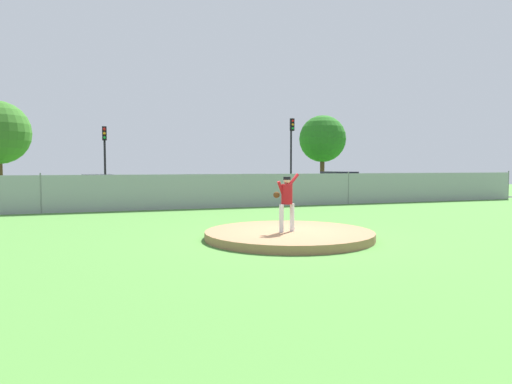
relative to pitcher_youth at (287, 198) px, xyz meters
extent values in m
plane|color=#4C8438|center=(0.15, 6.17, -1.22)|extent=(80.00, 80.00, 0.00)
cube|color=#2B2B2D|center=(0.15, 14.67, -1.22)|extent=(44.00, 7.00, 0.01)
cylinder|color=#99704C|center=(0.15, 0.17, -1.10)|extent=(4.93, 4.93, 0.24)
cylinder|color=silver|center=(-0.18, -0.07, -0.58)|extent=(0.13, 0.13, 0.80)
cylinder|color=silver|center=(0.21, 0.07, -0.58)|extent=(0.13, 0.13, 0.80)
cylinder|color=maroon|center=(0.01, 0.00, 0.11)|extent=(0.32, 0.32, 0.57)
cylinder|color=maroon|center=(0.19, 0.00, 0.49)|extent=(0.45, 0.23, 0.42)
cylinder|color=maroon|center=(-0.17, 0.00, 0.26)|extent=(0.29, 0.18, 0.46)
ellipsoid|color=#4C2D14|center=(-0.29, 0.05, 0.09)|extent=(0.20, 0.12, 0.18)
sphere|color=tan|center=(0.01, 0.00, 0.49)|extent=(0.20, 0.20, 0.20)
cylinder|color=black|center=(0.01, 0.00, 0.56)|extent=(0.21, 0.21, 0.09)
sphere|color=white|center=(0.46, 0.53, -0.95)|extent=(0.07, 0.07, 0.07)
cube|color=gray|center=(0.15, 10.17, -0.36)|extent=(39.24, 0.03, 1.73)
cylinder|color=slate|center=(-7.69, 10.17, -0.31)|extent=(0.07, 0.07, 1.83)
cylinder|color=slate|center=(8.00, 10.17, -0.31)|extent=(0.07, 0.07, 1.83)
cylinder|color=slate|center=(19.78, 10.17, -0.31)|extent=(0.07, 0.07, 1.83)
cube|color=#161E4C|center=(9.67, 14.23, -0.50)|extent=(1.86, 4.52, 0.80)
cube|color=black|center=(9.67, 14.23, 0.23)|extent=(1.66, 2.51, 0.66)
cylinder|color=black|center=(9.71, 15.62, -0.90)|extent=(1.80, 0.70, 0.64)
cylinder|color=black|center=(9.62, 12.85, -0.90)|extent=(1.80, 0.70, 0.64)
cube|color=tan|center=(-5.40, 14.79, -0.52)|extent=(2.02, 4.56, 0.76)
cube|color=black|center=(-5.40, 14.79, 0.16)|extent=(1.75, 2.55, 0.59)
cylinder|color=black|center=(-5.49, 16.17, -0.90)|extent=(1.83, 0.75, 0.64)
cylinder|color=black|center=(-5.31, 13.41, -0.90)|extent=(1.83, 0.75, 0.64)
cube|color=silver|center=(0.49, 15.06, -0.55)|extent=(2.12, 4.27, 0.69)
cube|color=black|center=(0.49, 15.06, 0.10)|extent=(1.84, 2.40, 0.61)
cylinder|color=black|center=(0.58, 16.34, -0.90)|extent=(1.92, 0.77, 0.64)
cylinder|color=black|center=(0.40, 13.78, -0.90)|extent=(1.92, 0.77, 0.64)
cube|color=#146066|center=(4.42, 15.06, -0.55)|extent=(1.90, 4.80, 0.71)
cube|color=black|center=(4.42, 15.06, 0.10)|extent=(1.69, 2.66, 0.60)
cylinder|color=black|center=(4.47, 16.53, -0.90)|extent=(1.82, 0.70, 0.64)
cylinder|color=black|center=(4.37, 13.59, -0.90)|extent=(1.82, 0.70, 0.64)
cylinder|color=black|center=(-4.96, 19.00, 1.13)|extent=(0.14, 0.14, 4.71)
cube|color=black|center=(-4.96, 18.82, 3.04)|extent=(0.28, 0.24, 0.90)
sphere|color=red|center=(-4.96, 18.70, 3.31)|extent=(0.18, 0.18, 0.18)
sphere|color=orange|center=(-4.96, 18.70, 3.04)|extent=(0.18, 0.18, 0.18)
sphere|color=green|center=(-4.96, 18.70, 2.77)|extent=(0.18, 0.18, 0.18)
cylinder|color=black|center=(8.12, 18.64, 1.59)|extent=(0.14, 0.14, 5.63)
cube|color=black|center=(8.12, 18.46, 3.96)|extent=(0.28, 0.24, 0.90)
sphere|color=red|center=(8.12, 18.34, 4.23)|extent=(0.18, 0.18, 0.18)
sphere|color=orange|center=(8.12, 18.34, 3.96)|extent=(0.18, 0.18, 0.18)
sphere|color=green|center=(8.12, 18.34, 3.69)|extent=(0.18, 0.18, 0.18)
cylinder|color=#4C331E|center=(13.73, 24.52, 0.35)|extent=(0.41, 0.41, 3.14)
sphere|color=#246C1C|center=(13.73, 24.52, 3.39)|extent=(4.22, 4.22, 4.22)
camera|label=1|loc=(-4.89, -11.73, 0.91)|focal=31.10mm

